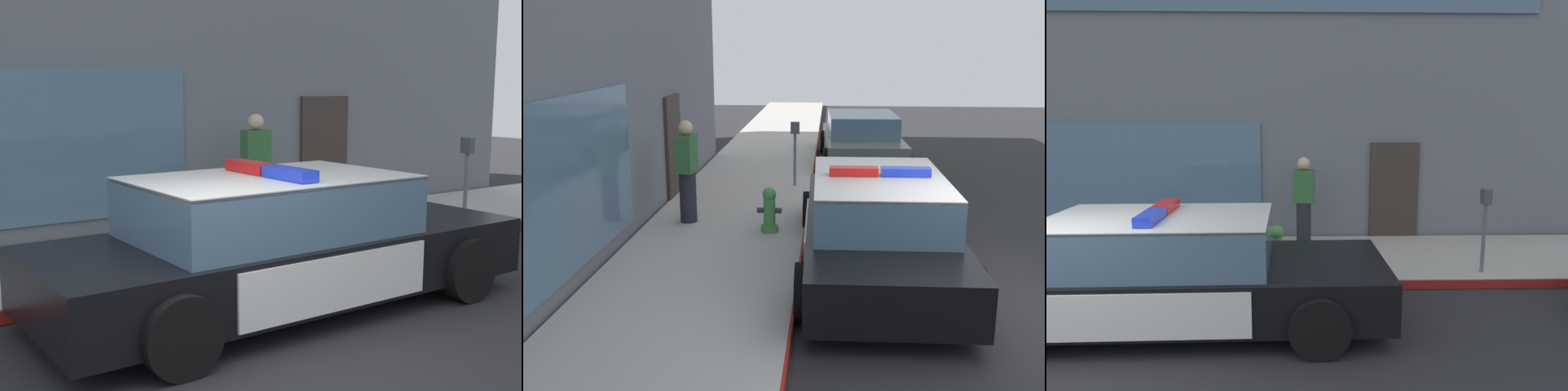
% 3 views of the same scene
% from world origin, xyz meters
% --- Properties ---
extents(ground, '(48.00, 48.00, 0.00)m').
position_xyz_m(ground, '(0.00, 0.00, 0.00)').
color(ground, '#262628').
extents(sidewalk, '(48.00, 2.64, 0.15)m').
position_xyz_m(sidewalk, '(0.00, 3.71, 0.07)').
color(sidewalk, '#B2ADA3').
rests_on(sidewalk, ground).
extents(curb_red_paint, '(28.80, 0.04, 0.14)m').
position_xyz_m(curb_red_paint, '(0.00, 2.37, 0.08)').
color(curb_red_paint, maroon).
rests_on(curb_red_paint, ground).
extents(police_cruiser, '(5.20, 2.18, 1.49)m').
position_xyz_m(police_cruiser, '(1.37, 1.33, 0.68)').
color(police_cruiser, black).
rests_on(police_cruiser, ground).
extents(fire_hydrant, '(0.34, 0.39, 0.73)m').
position_xyz_m(fire_hydrant, '(2.59, 2.93, 0.50)').
color(fire_hydrant, '#4C994C').
rests_on(fire_hydrant, sidewalk).
extents(pedestrian_on_sidewalk, '(0.43, 0.30, 1.71)m').
position_xyz_m(pedestrian_on_sidewalk, '(3.05, 4.34, 1.01)').
color(pedestrian_on_sidewalk, '#23232D').
rests_on(pedestrian_on_sidewalk, sidewalk).
extents(parking_meter, '(0.12, 0.18, 1.34)m').
position_xyz_m(parking_meter, '(5.86, 2.71, 1.08)').
color(parking_meter, slate).
rests_on(parking_meter, sidewalk).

